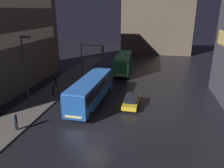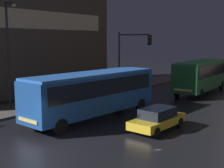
{
  "view_description": "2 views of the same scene",
  "coord_description": "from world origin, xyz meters",
  "views": [
    {
      "loc": [
        5.01,
        -17.24,
        11.22
      ],
      "look_at": [
        0.18,
        7.44,
        2.64
      ],
      "focal_mm": 35.0,
      "sensor_mm": 36.0,
      "label": 1
    },
    {
      "loc": [
        11.93,
        -9.44,
        5.56
      ],
      "look_at": [
        -0.78,
        6.98,
        2.62
      ],
      "focal_mm": 50.0,
      "sensor_mm": 36.0,
      "label": 2
    }
  ],
  "objects": [
    {
      "name": "building_left_tower",
      "position": [
        -18.05,
        10.26,
        9.38
      ],
      "size": [
        10.07,
        23.04,
        18.75
      ],
      "color": "#4C4238",
      "rests_on": "ground"
    },
    {
      "name": "traffic_light_main",
      "position": [
        -4.96,
        15.12,
        4.32
      ],
      "size": [
        3.65,
        0.35,
        6.35
      ],
      "color": "#2D2D2D",
      "rests_on": "ground"
    },
    {
      "name": "bus_near",
      "position": [
        -2.37,
        6.9,
        2.03
      ],
      "size": [
        3.11,
        11.06,
        3.3
      ],
      "rotation": [
        0.0,
        0.0,
        3.09
      ],
      "color": "#194793",
      "rests_on": "ground"
    },
    {
      "name": "ground_plane",
      "position": [
        0.0,
        0.0,
        0.0
      ],
      "size": [
        120.0,
        120.0,
        0.0
      ],
      "primitive_type": "plane",
      "color": "black"
    },
    {
      "name": "bus_far",
      "position": [
        -0.54,
        21.95,
        2.09
      ],
      "size": [
        3.05,
        9.78,
        3.39
      ],
      "rotation": [
        0.0,
        0.0,
        3.19
      ],
      "color": "#236B38",
      "rests_on": "ground"
    },
    {
      "name": "pedestrian_near",
      "position": [
        -8.14,
        8.44,
        1.1
      ],
      "size": [
        0.44,
        0.44,
        1.64
      ],
      "rotation": [
        0.0,
        0.0,
        1.15
      ],
      "color": "black",
      "rests_on": "sidewalk_left"
    },
    {
      "name": "sidewalk_left",
      "position": [
        -9.0,
        10.0,
        0.07
      ],
      "size": [
        4.0,
        48.0,
        0.15
      ],
      "color": "#56514C",
      "rests_on": "ground"
    },
    {
      "name": "pedestrian_far",
      "position": [
        -9.53,
        12.18,
        1.17
      ],
      "size": [
        0.45,
        0.45,
        1.77
      ],
      "rotation": [
        0.0,
        0.0,
        0.67
      ],
      "color": "black",
      "rests_on": "sidewalk_left"
    },
    {
      "name": "car_taxi",
      "position": [
        2.64,
        7.19,
        0.73
      ],
      "size": [
        1.88,
        4.31,
        1.41
      ],
      "rotation": [
        0.0,
        0.0,
        3.11
      ],
      "color": "gold",
      "rests_on": "ground"
    },
    {
      "name": "street_lamp_sidewalk",
      "position": [
        -9.56,
        5.13,
        5.6
      ],
      "size": [
        1.25,
        0.36,
        8.35
      ],
      "color": "#2D2D2D",
      "rests_on": "sidewalk_left"
    }
  ]
}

